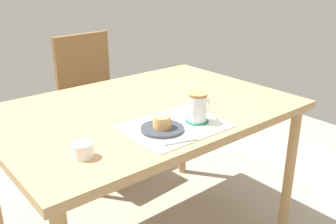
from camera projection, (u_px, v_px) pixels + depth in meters
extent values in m
cylinder|color=tan|center=(289.00, 173.00, 1.88)|extent=(0.05, 0.05, 0.70)
cylinder|color=tan|center=(183.00, 125.00, 2.46)|extent=(0.05, 0.05, 0.70)
cube|color=tan|center=(144.00, 110.00, 1.68)|extent=(1.31, 0.92, 0.04)
cylinder|color=brown|center=(143.00, 147.00, 2.46)|extent=(0.04, 0.04, 0.43)
cylinder|color=brown|center=(98.00, 165.00, 2.23)|extent=(0.04, 0.04, 0.43)
cylinder|color=brown|center=(111.00, 131.00, 2.70)|extent=(0.04, 0.04, 0.43)
cylinder|color=brown|center=(67.00, 146.00, 2.47)|extent=(0.04, 0.04, 0.43)
cube|color=brown|center=(103.00, 113.00, 2.38)|extent=(0.45, 0.45, 0.04)
cube|color=brown|center=(83.00, 70.00, 2.42)|extent=(0.39, 0.06, 0.46)
cube|color=silver|center=(175.00, 126.00, 1.45)|extent=(0.38, 0.30, 0.00)
cylinder|color=#333842|center=(162.00, 129.00, 1.41)|extent=(0.17, 0.17, 0.01)
cylinder|color=#E0A860|center=(162.00, 122.00, 1.40)|extent=(0.07, 0.07, 0.05)
cylinder|color=#196B4C|center=(197.00, 121.00, 1.49)|extent=(0.09, 0.09, 0.00)
cylinder|color=white|center=(197.00, 108.00, 1.47)|extent=(0.07, 0.07, 0.10)
cylinder|color=#9E7547|center=(198.00, 95.00, 1.45)|extent=(0.08, 0.08, 0.01)
torus|color=white|center=(205.00, 106.00, 1.50)|extent=(0.06, 0.01, 0.06)
cylinder|color=silver|center=(180.00, 142.00, 1.31)|extent=(0.13, 0.05, 0.01)
cylinder|color=white|center=(83.00, 150.00, 1.21)|extent=(0.07, 0.07, 0.05)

